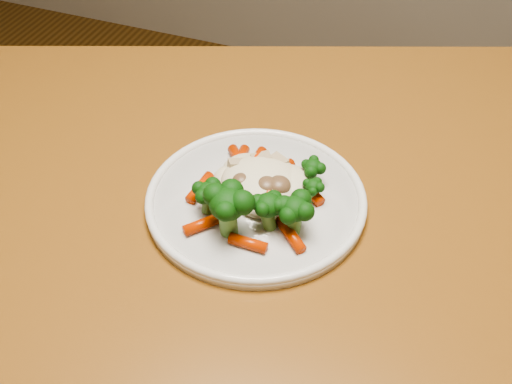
% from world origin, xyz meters
% --- Properties ---
extents(dining_table, '(1.38, 1.15, 0.75)m').
position_xyz_m(dining_table, '(0.27, -0.05, 0.65)').
color(dining_table, brown).
rests_on(dining_table, ground).
extents(plate, '(0.24, 0.24, 0.01)m').
position_xyz_m(plate, '(0.26, 0.00, 0.76)').
color(plate, white).
rests_on(plate, dining_table).
extents(meal, '(0.15, 0.16, 0.05)m').
position_xyz_m(meal, '(0.27, -0.01, 0.78)').
color(meal, beige).
rests_on(meal, plate).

